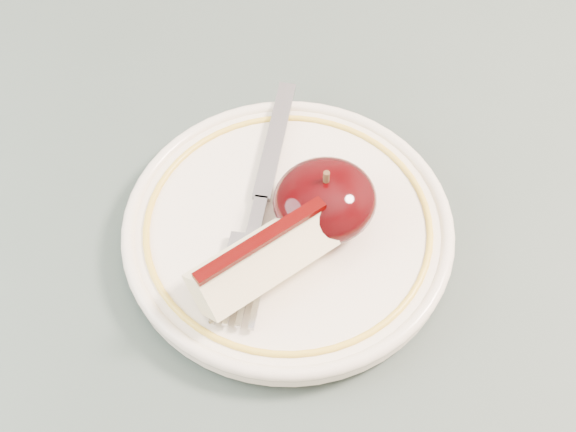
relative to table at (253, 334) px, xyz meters
name	(u,v)px	position (x,y,z in m)	size (l,w,h in m)	color
table	(253,334)	(0.00, 0.00, 0.00)	(0.90, 0.90, 0.75)	brown
plate	(288,228)	(0.03, 0.01, 0.10)	(0.21, 0.21, 0.02)	beige
apple_half	(325,201)	(0.06, 0.01, 0.13)	(0.07, 0.06, 0.05)	black
apple_wedge	(262,259)	(0.00, -0.02, 0.13)	(0.10, 0.06, 0.04)	beige
fork	(261,200)	(0.02, 0.03, 0.11)	(0.13, 0.17, 0.00)	#95989D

